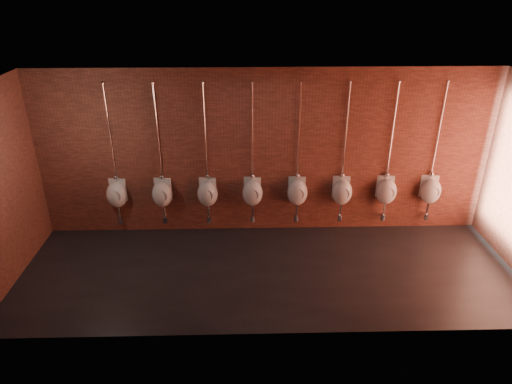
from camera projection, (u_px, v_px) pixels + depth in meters
ground at (268, 272)px, 7.89m from camera, size 8.50×8.50×0.00m
room_shell at (270, 164)px, 7.01m from camera, size 8.54×3.04×3.22m
urinal_0 at (117, 194)px, 8.67m from camera, size 0.45×0.41×2.72m
urinal_1 at (162, 193)px, 8.69m from camera, size 0.45×0.41×2.72m
urinal_2 at (208, 193)px, 8.71m from camera, size 0.45×0.41×2.72m
urinal_3 at (253, 192)px, 8.73m from camera, size 0.45×0.41×2.72m
urinal_4 at (297, 192)px, 8.75m from camera, size 0.45×0.41×2.72m
urinal_5 at (342, 191)px, 8.77m from camera, size 0.45×0.41×2.72m
urinal_6 at (386, 191)px, 8.79m from camera, size 0.45×0.41×2.72m
urinal_7 at (431, 190)px, 8.81m from camera, size 0.45×0.41×2.72m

